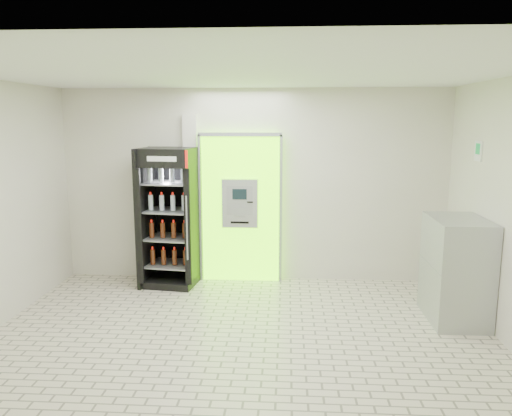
{
  "coord_description": "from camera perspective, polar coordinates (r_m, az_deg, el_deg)",
  "views": [
    {
      "loc": [
        0.52,
        -5.23,
        2.52
      ],
      "look_at": [
        0.12,
        1.2,
        1.38
      ],
      "focal_mm": 35.0,
      "sensor_mm": 36.0,
      "label": 1
    }
  ],
  "objects": [
    {
      "name": "ground",
      "position": [
        5.83,
        -1.97,
        -15.56
      ],
      "size": [
        6.0,
        6.0,
        0.0
      ],
      "primitive_type": "plane",
      "color": "beige",
      "rests_on": "ground"
    },
    {
      "name": "room_shell",
      "position": [
        5.3,
        -2.09,
        2.69
      ],
      "size": [
        6.0,
        6.0,
        6.0
      ],
      "color": "silver",
      "rests_on": "ground"
    },
    {
      "name": "atm_assembly",
      "position": [
        7.8,
        -1.77,
        0.09
      ],
      "size": [
        1.3,
        0.24,
        2.33
      ],
      "color": "#65F000",
      "rests_on": "ground"
    },
    {
      "name": "pillar",
      "position": [
        7.92,
        -7.38,
        1.11
      ],
      "size": [
        0.22,
        0.11,
        2.6
      ],
      "color": "silver",
      "rests_on": "ground"
    },
    {
      "name": "beverage_cooler",
      "position": [
        7.74,
        -9.82,
        -1.33
      ],
      "size": [
        0.87,
        0.81,
        2.11
      ],
      "rotation": [
        0.0,
        0.0,
        -0.13
      ],
      "color": "black",
      "rests_on": "ground"
    },
    {
      "name": "steel_cabinet",
      "position": [
        6.81,
        21.89,
        -6.57
      ],
      "size": [
        0.66,
        0.99,
        1.31
      ],
      "rotation": [
        0.0,
        0.0,
        -0.0
      ],
      "color": "#9FA1A6",
      "rests_on": "ground"
    },
    {
      "name": "exit_sign",
      "position": [
        7.09,
        24.08,
        5.96
      ],
      "size": [
        0.02,
        0.22,
        0.26
      ],
      "color": "white",
      "rests_on": "room_shell"
    }
  ]
}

